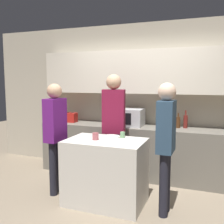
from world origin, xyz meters
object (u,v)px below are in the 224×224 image
plate_on_island (111,137)px  microwave (128,117)px  person_center (166,137)px  person_right (55,129)px  bottle_1 (178,122)px  cup_1 (96,136)px  toaster (70,117)px  bottle_0 (170,122)px  cup_0 (122,135)px  person_left (114,120)px  bottle_2 (185,121)px

plate_on_island → microwave: bearing=92.4°
person_center → person_right: (-1.61, 0.05, -0.01)m
bottle_1 → cup_1: (-0.93, -1.29, -0.06)m
toaster → bottle_0: size_ratio=1.01×
plate_on_island → bottle_0: bearing=57.6°
plate_on_island → cup_0: 0.17m
bottle_1 → person_center: size_ratio=0.15×
microwave → person_center: (0.84, -1.18, -0.06)m
bottle_1 → person_center: person_center is taller
cup_1 → plate_on_island: bearing=60.4°
cup_1 → toaster: bearing=131.9°
microwave → cup_0: (0.21, -0.94, -0.11)m
plate_on_island → person_left: person_left is taller
bottle_1 → cup_1: bottle_1 is taller
bottle_0 → cup_1: 1.53m
bottle_1 → cup_0: bearing=-121.7°
bottle_2 → person_center: person_center is taller
bottle_0 → plate_on_island: 1.27m
bottle_1 → plate_on_island: 1.33m
person_left → person_right: (-0.70, -0.56, -0.10)m
microwave → person_right: bearing=-124.4°
bottle_0 → person_left: (-0.78, -0.66, 0.08)m
bottle_0 → cup_0: bearing=-116.2°
toaster → plate_on_island: bearing=-38.8°
bottle_2 → person_left: 1.23m
bottle_1 → person_center: (-0.00, -1.27, -0.00)m
bottle_0 → cup_0: bottle_0 is taller
bottle_1 → person_right: 2.02m
person_left → person_right: bearing=28.7°
bottle_0 → toaster: bearing=-177.1°
plate_on_island → cup_1: 0.27m
toaster → person_left: person_left is taller
plate_on_island → cup_0: (0.16, 0.03, 0.03)m
person_right → bottle_1: bearing=129.9°
person_center → bottle_1: bearing=0.9°
plate_on_island → person_left: size_ratio=0.15×
bottle_0 → cup_0: (-0.51, -1.04, -0.06)m
person_center → bottle_2: bearing=-4.3°
person_left → bottle_0: bearing=-149.7°
microwave → cup_1: microwave is taller
bottle_0 → bottle_2: 0.24m
person_center → person_right: bearing=89.0°
toaster → cup_0: size_ratio=3.17×
toaster → plate_on_island: (1.21, -0.97, -0.09)m
person_left → bottle_1: bearing=-154.1°
bottle_0 → plate_on_island: (-0.68, -1.07, -0.10)m
cup_0 → cup_1: cup_1 is taller
cup_0 → person_center: 0.68m
cup_0 → person_center: size_ratio=0.05×
cup_1 → person_right: person_right is taller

